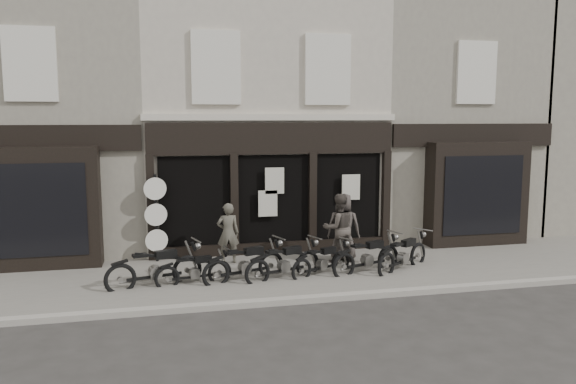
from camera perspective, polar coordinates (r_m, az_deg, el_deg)
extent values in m
plane|color=#2D2B28|center=(13.79, 1.01, -9.47)|extent=(90.00, 90.00, 0.00)
cube|color=#69645D|center=(14.61, 0.15, -8.24)|extent=(30.00, 4.20, 0.12)
cube|color=gray|center=(12.62, 2.39, -10.81)|extent=(30.00, 0.25, 0.13)
cube|color=#BFB6A4|center=(19.06, -3.33, 7.75)|extent=(7.20, 6.00, 8.20)
cube|color=black|center=(16.04, -1.47, 5.47)|extent=(7.10, 0.18, 0.90)
cube|color=black|center=(16.29, -1.49, -1.40)|extent=(6.50, 0.10, 2.95)
cube|color=black|center=(16.47, -1.43, -5.84)|extent=(7.10, 0.20, 0.44)
cube|color=beige|center=(16.06, -1.50, 7.61)|extent=(7.30, 0.22, 0.18)
cube|color=silver|center=(15.88, -7.33, 12.43)|extent=(1.35, 0.12, 2.00)
cube|color=black|center=(15.91, -7.34, 12.42)|extent=(1.05, 0.06, 1.70)
cube|color=silver|center=(16.50, 4.06, 12.29)|extent=(1.35, 0.12, 2.00)
cube|color=black|center=(16.53, 4.03, 12.28)|extent=(1.05, 0.06, 1.70)
cube|color=black|center=(15.89, -13.73, -1.66)|extent=(0.22, 0.22, 3.00)
cube|color=black|center=(16.02, -5.47, -1.40)|extent=(0.22, 0.22, 3.00)
cube|color=black|center=(16.47, 2.49, -1.13)|extent=(0.22, 0.22, 3.00)
cube|color=black|center=(17.21, 9.89, -0.85)|extent=(0.22, 0.22, 3.00)
cube|color=silver|center=(16.01, -1.37, 1.16)|extent=(0.55, 0.04, 0.75)
cube|color=silver|center=(16.65, 6.41, 0.49)|extent=(0.55, 0.04, 0.75)
cube|color=silver|center=(16.06, -2.07, -1.17)|extent=(0.55, 0.04, 0.75)
cube|color=gray|center=(19.06, -22.66, 7.18)|extent=(5.50, 6.00, 8.20)
cube|color=black|center=(15.94, -24.23, -1.54)|extent=(3.20, 0.70, 3.20)
cube|color=black|center=(15.60, -24.48, -1.74)|extent=(2.60, 0.06, 2.40)
cube|color=black|center=(16.07, -24.38, 4.98)|extent=(5.40, 0.16, 0.70)
cube|color=silver|center=(16.13, -24.75, 11.73)|extent=(1.30, 0.10, 1.90)
cube|color=black|center=(16.16, -24.73, 11.72)|extent=(1.00, 0.06, 1.60)
cube|color=gray|center=(21.06, 14.12, 7.52)|extent=(5.50, 6.00, 8.20)
cube|color=black|center=(18.29, 18.62, -0.17)|extent=(3.20, 0.70, 3.20)
cube|color=black|center=(18.00, 19.20, -0.32)|extent=(2.60, 0.06, 2.40)
cube|color=black|center=(18.40, 18.37, 5.52)|extent=(5.40, 0.16, 0.70)
cube|color=silver|center=(18.45, 18.61, 11.42)|extent=(1.30, 0.10, 1.90)
cube|color=black|center=(18.48, 18.56, 11.42)|extent=(1.00, 0.06, 1.60)
torus|color=black|center=(13.94, -10.22, -7.83)|extent=(0.75, 0.30, 0.75)
torus|color=black|center=(13.54, -16.68, -8.50)|extent=(0.75, 0.30, 0.75)
cube|color=black|center=(13.73, -13.39, -8.35)|extent=(1.27, 0.41, 0.07)
cube|color=gray|center=(13.71, -13.32, -7.99)|extent=(0.31, 0.26, 0.29)
cube|color=black|center=(13.67, -12.30, -6.19)|extent=(0.54, 0.32, 0.19)
cube|color=black|center=(13.51, -14.82, -6.25)|extent=(0.38, 0.30, 0.07)
cylinder|color=gray|center=(13.84, -9.34, -4.83)|extent=(0.21, 0.62, 0.04)
torus|color=black|center=(13.91, -6.97, -8.10)|extent=(0.60, 0.20, 0.60)
torus|color=black|center=(13.60, -12.18, -8.59)|extent=(0.60, 0.20, 0.60)
cube|color=black|center=(13.75, -9.54, -8.49)|extent=(1.04, 0.25, 0.05)
cube|color=gray|center=(13.74, -9.47, -8.20)|extent=(0.24, 0.20, 0.23)
cube|color=black|center=(13.70, -8.64, -6.77)|extent=(0.43, 0.23, 0.15)
cube|color=black|center=(13.57, -10.67, -6.80)|extent=(0.29, 0.23, 0.05)
cylinder|color=gray|center=(13.82, -6.23, -5.70)|extent=(0.13, 0.51, 0.03)
torus|color=black|center=(14.22, -1.75, -7.47)|extent=(0.70, 0.32, 0.71)
torus|color=black|center=(13.54, -7.35, -8.31)|extent=(0.70, 0.32, 0.71)
cube|color=black|center=(13.87, -4.48, -8.06)|extent=(1.19, 0.46, 0.06)
cube|color=gray|center=(13.86, -4.41, -7.71)|extent=(0.30, 0.26, 0.27)
cube|color=black|center=(13.88, -3.50, -5.99)|extent=(0.51, 0.33, 0.18)
cube|color=black|center=(13.60, -5.68, -6.11)|extent=(0.37, 0.30, 0.06)
cylinder|color=gray|center=(14.17, -0.96, -4.65)|extent=(0.24, 0.58, 0.04)
torus|color=black|center=(14.37, 1.99, -7.35)|extent=(0.68, 0.33, 0.69)
torus|color=black|center=(13.59, -3.13, -8.24)|extent=(0.68, 0.33, 0.69)
cube|color=black|center=(13.97, -0.50, -7.95)|extent=(1.15, 0.48, 0.06)
cube|color=gray|center=(13.96, -0.43, -7.61)|extent=(0.29, 0.26, 0.27)
cube|color=black|center=(14.00, 0.41, -5.93)|extent=(0.50, 0.33, 0.17)
cube|color=black|center=(13.69, -1.58, -6.08)|extent=(0.36, 0.30, 0.06)
cylinder|color=gray|center=(14.34, 2.73, -4.61)|extent=(0.25, 0.57, 0.04)
torus|color=black|center=(14.77, 5.32, -7.12)|extent=(0.59, 0.34, 0.61)
torus|color=black|center=(13.93, 1.38, -8.00)|extent=(0.59, 0.34, 0.61)
cube|color=black|center=(14.35, 3.41, -7.69)|extent=(0.99, 0.50, 0.05)
cube|color=gray|center=(14.34, 3.47, -7.40)|extent=(0.27, 0.24, 0.23)
cube|color=black|center=(14.40, 4.12, -5.94)|extent=(0.44, 0.32, 0.15)
cube|color=black|center=(14.06, 2.60, -6.10)|extent=(0.32, 0.28, 0.05)
cylinder|color=gray|center=(14.76, 5.91, -4.76)|extent=(0.25, 0.49, 0.03)
torus|color=black|center=(15.17, 10.13, -6.64)|extent=(0.69, 0.33, 0.70)
torus|color=black|center=(14.21, 5.68, -7.53)|extent=(0.69, 0.33, 0.70)
cube|color=black|center=(14.69, 7.98, -7.23)|extent=(1.17, 0.48, 0.06)
cube|color=gray|center=(14.68, 8.05, -6.91)|extent=(0.30, 0.26, 0.27)
cube|color=black|center=(14.75, 8.80, -5.29)|extent=(0.51, 0.33, 0.18)
cube|color=black|center=(14.37, 7.08, -5.43)|extent=(0.36, 0.30, 0.06)
cylinder|color=gray|center=(15.17, 10.82, -4.01)|extent=(0.24, 0.57, 0.04)
torus|color=black|center=(15.66, 13.04, -6.28)|extent=(0.64, 0.46, 0.70)
torus|color=black|center=(14.44, 9.95, -7.38)|extent=(0.64, 0.46, 0.70)
cube|color=black|center=(15.05, 11.55, -6.96)|extent=(1.05, 0.71, 0.06)
cube|color=gray|center=(15.05, 11.60, -6.64)|extent=(0.31, 0.29, 0.27)
cube|color=black|center=(15.16, 12.15, -5.03)|extent=(0.49, 0.40, 0.17)
cube|color=black|center=(14.68, 10.96, -5.25)|extent=(0.37, 0.34, 0.06)
cylinder|color=gray|center=(15.70, 13.54, -3.72)|extent=(0.36, 0.52, 0.04)
imported|color=#4F4C41|center=(15.26, -6.11, -4.17)|extent=(0.62, 0.42, 1.65)
imported|color=#443D37|center=(15.35, 5.17, -3.66)|extent=(0.97, 0.79, 1.88)
imported|color=#3D3632|center=(15.55, 5.67, -3.56)|extent=(1.06, 0.87, 1.86)
cylinder|color=black|center=(15.98, -13.12, -7.15)|extent=(0.39, 0.39, 0.07)
cylinder|color=black|center=(15.72, -13.26, -2.82)|extent=(0.08, 0.08, 2.52)
cylinder|color=black|center=(15.55, -13.36, 0.34)|extent=(0.61, 0.14, 0.61)
cylinder|color=silver|center=(15.53, -13.36, 0.33)|extent=(0.61, 0.11, 0.61)
cylinder|color=black|center=(15.66, -13.28, -2.25)|extent=(0.61, 0.14, 0.61)
cylinder|color=silver|center=(15.63, -13.28, -2.26)|extent=(0.61, 0.11, 0.61)
cylinder|color=black|center=(15.79, -13.20, -4.79)|extent=(0.61, 0.14, 0.61)
cylinder|color=silver|center=(15.77, -13.20, -4.81)|extent=(0.61, 0.11, 0.61)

